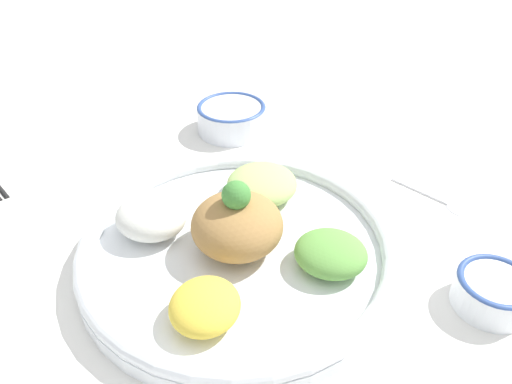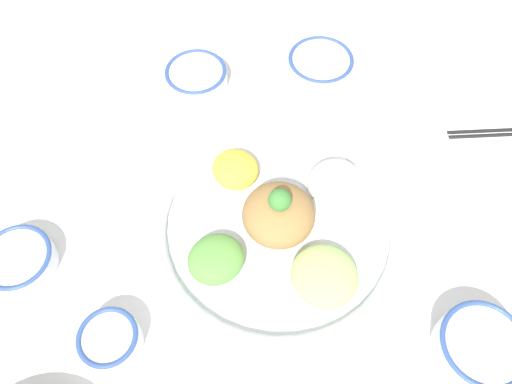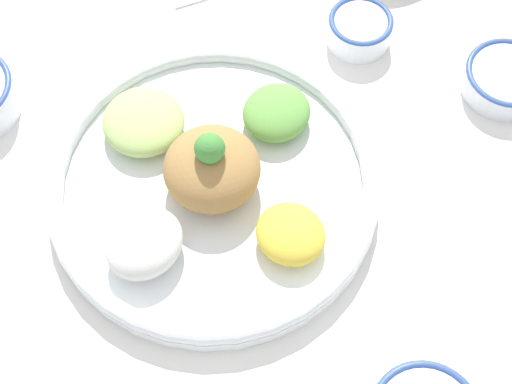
% 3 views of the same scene
% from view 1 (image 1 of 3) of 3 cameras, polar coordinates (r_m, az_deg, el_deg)
% --- Properties ---
extents(ground_plane, '(2.40, 2.40, 0.00)m').
position_cam_1_polar(ground_plane, '(0.61, 0.76, -7.67)').
color(ground_plane, white).
extents(salad_platter, '(0.37, 0.37, 0.11)m').
position_cam_1_polar(salad_platter, '(0.59, -2.15, -5.93)').
color(salad_platter, white).
rests_on(salad_platter, ground_plane).
extents(sauce_bowl_red, '(0.08, 0.08, 0.04)m').
position_cam_1_polar(sauce_bowl_red, '(0.60, 25.51, -10.11)').
color(sauce_bowl_red, white).
rests_on(sauce_bowl_red, ground_plane).
extents(rice_bowl_blue, '(0.12, 0.12, 0.05)m').
position_cam_1_polar(rice_bowl_blue, '(0.85, -2.81, 8.58)').
color(rice_bowl_blue, white).
rests_on(rice_bowl_blue, ground_plane).
extents(serving_spoon_main, '(0.11, 0.10, 0.01)m').
position_cam_1_polar(serving_spoon_main, '(0.74, 20.72, -0.81)').
color(serving_spoon_main, silver).
rests_on(serving_spoon_main, ground_plane).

